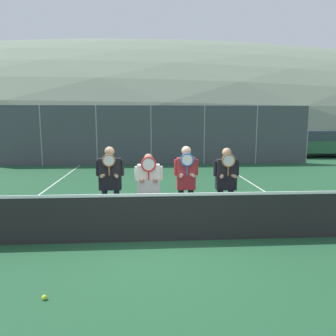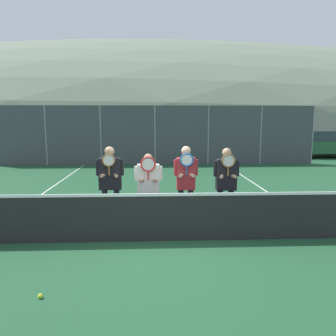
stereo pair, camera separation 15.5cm
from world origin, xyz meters
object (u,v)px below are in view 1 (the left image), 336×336
object	(u,v)px
car_left_of_center	(149,144)
car_center	(230,143)
player_leftmost	(110,180)
tennis_ball_on_court	(44,297)
car_far_left	(62,143)
player_rightmost	(226,181)
player_center_right	(186,180)
car_right_of_center	(313,143)
player_center_left	(149,185)

from	to	relation	value
car_left_of_center	car_center	xyz separation A→B (m)	(5.20, -0.00, 0.05)
car_center	player_leftmost	bearing A→B (deg)	-114.91
car_left_of_center	tennis_ball_on_court	xyz separation A→B (m)	(-1.56, -16.21, -0.82)
car_left_of_center	tennis_ball_on_court	world-z (taller)	car_left_of_center
car_far_left	car_center	xyz separation A→B (m)	(10.41, 0.36, -0.05)
player_rightmost	car_far_left	distance (m)	14.68
player_center_right	player_rightmost	bearing A→B (deg)	0.18
tennis_ball_on_court	player_rightmost	bearing A→B (deg)	41.68
car_far_left	car_left_of_center	xyz separation A→B (m)	(5.21, 0.36, -0.10)
player_center_right	car_far_left	bearing A→B (deg)	114.71
car_right_of_center	tennis_ball_on_court	world-z (taller)	car_right_of_center
car_left_of_center	car_right_of_center	distance (m)	10.48
player_center_left	tennis_ball_on_court	bearing A→B (deg)	-117.30
player_center_right	car_left_of_center	world-z (taller)	player_center_right
car_far_left	car_center	bearing A→B (deg)	1.96
player_leftmost	car_left_of_center	size ratio (longest dim) A/B	0.43
player_rightmost	player_leftmost	bearing A→B (deg)	177.98
player_leftmost	player_center_left	xyz separation A→B (m)	(0.86, -0.11, -0.09)
player_rightmost	car_far_left	bearing A→B (deg)	117.97
player_leftmost	tennis_ball_on_court	bearing A→B (deg)	-101.72
tennis_ball_on_court	player_leftmost	bearing A→B (deg)	78.28
car_far_left	tennis_ball_on_court	xyz separation A→B (m)	(3.65, -15.85, -0.92)
player_leftmost	car_center	world-z (taller)	player_leftmost
car_far_left	car_center	distance (m)	10.41
player_center_right	car_far_left	size ratio (longest dim) A/B	0.40
player_center_right	car_left_of_center	size ratio (longest dim) A/B	0.43
player_center_left	player_rightmost	bearing A→B (deg)	0.53
car_left_of_center	tennis_ball_on_court	bearing A→B (deg)	-95.51
player_center_left	car_center	world-z (taller)	car_center
player_leftmost	player_rightmost	xyz separation A→B (m)	(2.62, -0.09, -0.03)
player_rightmost	car_center	world-z (taller)	player_rightmost
tennis_ball_on_court	car_right_of_center	bearing A→B (deg)	52.91
player_center_left	car_left_of_center	world-z (taller)	player_center_left
player_rightmost	tennis_ball_on_court	xyz separation A→B (m)	(-3.24, -2.88, -1.05)
player_rightmost	tennis_ball_on_court	distance (m)	4.46
player_leftmost	car_far_left	world-z (taller)	car_far_left
player_center_right	tennis_ball_on_court	xyz separation A→B (m)	(-2.32, -2.88, -1.07)
player_center_right	player_leftmost	bearing A→B (deg)	176.80
player_rightmost	car_right_of_center	distance (m)	15.73
player_center_right	car_center	size ratio (longest dim) A/B	0.40
player_rightmost	car_center	size ratio (longest dim) A/B	0.39
player_rightmost	tennis_ball_on_court	world-z (taller)	player_rightmost
car_far_left	player_center_left	bearing A→B (deg)	-68.45
car_far_left	car_right_of_center	bearing A→B (deg)	0.28
player_leftmost	car_far_left	bearing A→B (deg)	108.33
tennis_ball_on_court	car_center	bearing A→B (deg)	67.35
car_right_of_center	player_rightmost	bearing A→B (deg)	-124.01
player_leftmost	tennis_ball_on_court	xyz separation A→B (m)	(-0.62, -2.97, -1.08)
car_left_of_center	tennis_ball_on_court	size ratio (longest dim) A/B	63.76
car_far_left	tennis_ball_on_court	world-z (taller)	car_far_left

